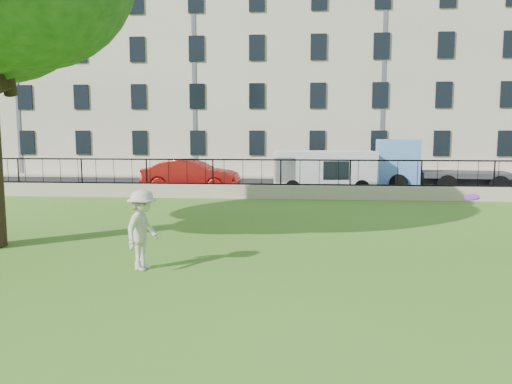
# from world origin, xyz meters

# --- Properties ---
(ground) EXTENTS (120.00, 120.00, 0.00)m
(ground) POSITION_xyz_m (0.00, 0.00, 0.00)
(ground) COLOR #3B6919
(ground) RESTS_ON ground
(retaining_wall) EXTENTS (50.00, 0.40, 0.60)m
(retaining_wall) POSITION_xyz_m (0.00, 12.00, 0.30)
(retaining_wall) COLOR gray
(retaining_wall) RESTS_ON ground
(iron_railing) EXTENTS (50.00, 0.05, 1.13)m
(iron_railing) POSITION_xyz_m (0.00, 12.00, 1.15)
(iron_railing) COLOR black
(iron_railing) RESTS_ON retaining_wall
(street) EXTENTS (60.00, 9.00, 0.01)m
(street) POSITION_xyz_m (0.00, 16.70, 0.01)
(street) COLOR black
(street) RESTS_ON ground
(sidewalk) EXTENTS (60.00, 1.40, 0.12)m
(sidewalk) POSITION_xyz_m (0.00, 21.90, 0.06)
(sidewalk) COLOR gray
(sidewalk) RESTS_ON ground
(building_row) EXTENTS (56.40, 10.40, 13.80)m
(building_row) POSITION_xyz_m (0.00, 27.57, 6.92)
(building_row) COLOR beige
(building_row) RESTS_ON ground
(man) EXTENTS (0.85, 1.21, 1.71)m
(man) POSITION_xyz_m (-2.50, 0.41, 0.86)
(man) COLOR #BEBA9A
(man) RESTS_ON ground
(frisbee) EXTENTS (0.28, 0.29, 0.12)m
(frisbee) POSITION_xyz_m (4.00, -0.20, 1.71)
(frisbee) COLOR purple
(red_sedan) EXTENTS (4.82, 1.91, 1.56)m
(red_sedan) POSITION_xyz_m (-4.50, 14.40, 0.78)
(red_sedan) COLOR #A51614
(red_sedan) RESTS_ON street
(white_van) EXTENTS (4.93, 2.38, 1.99)m
(white_van) POSITION_xyz_m (2.00, 14.40, 1.00)
(white_van) COLOR silver
(white_van) RESTS_ON street
(blue_truck) EXTENTS (6.22, 2.71, 2.53)m
(blue_truck) POSITION_xyz_m (7.67, 15.40, 1.27)
(blue_truck) COLOR #5F93DF
(blue_truck) RESTS_ON street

